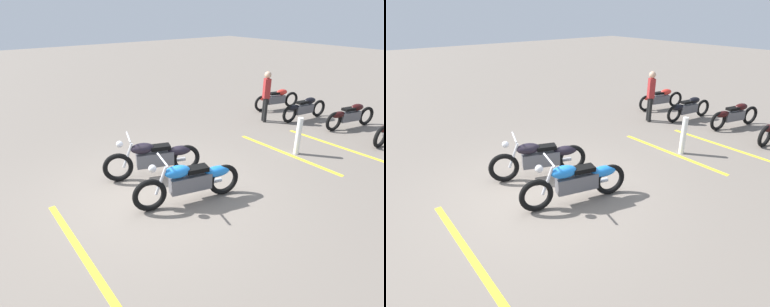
# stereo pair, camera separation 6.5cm
# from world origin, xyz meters

# --- Properties ---
(ground_plane) EXTENTS (60.00, 60.00, 0.00)m
(ground_plane) POSITION_xyz_m (0.00, 0.00, 0.00)
(ground_plane) COLOR slate
(motorcycle_bright_foreground) EXTENTS (2.19, 0.77, 1.04)m
(motorcycle_bright_foreground) POSITION_xyz_m (0.31, -0.69, 0.46)
(motorcycle_bright_foreground) COLOR black
(motorcycle_bright_foreground) RESTS_ON ground
(motorcycle_dark_foreground) EXTENTS (2.14, 0.89, 1.04)m
(motorcycle_dark_foreground) POSITION_xyz_m (0.32, 0.66, 0.46)
(motorcycle_dark_foreground) COLOR black
(motorcycle_dark_foreground) RESTS_ON ground
(motorcycle_row_center) EXTENTS (2.01, 0.57, 0.77)m
(motorcycle_row_center) POSITION_xyz_m (6.95, -0.27, 0.42)
(motorcycle_row_center) COLOR black
(motorcycle_row_center) RESTS_ON ground
(motorcycle_row_right) EXTENTS (1.99, 0.39, 0.75)m
(motorcycle_row_right) POSITION_xyz_m (6.49, 1.12, 0.41)
(motorcycle_row_right) COLOR black
(motorcycle_row_right) RESTS_ON ground
(motorcycle_row_far_right) EXTENTS (1.96, 0.55, 0.75)m
(motorcycle_row_far_right) POSITION_xyz_m (6.73, 2.52, 0.41)
(motorcycle_row_far_right) COLOR black
(motorcycle_row_far_right) RESTS_ON ground
(bystander_near_row) EXTENTS (0.28, 0.30, 1.68)m
(bystander_near_row) POSITION_xyz_m (5.30, 1.81, 0.94)
(bystander_near_row) COLOR black
(bystander_near_row) RESTS_ON ground
(bollard_post) EXTENTS (0.14, 0.14, 1.00)m
(bollard_post) POSITION_xyz_m (3.93, -0.53, 0.50)
(bollard_post) COLOR white
(bollard_post) RESTS_ON ground
(parking_stripe_near) EXTENTS (0.14, 3.20, 0.01)m
(parking_stripe_near) POSITION_xyz_m (-1.98, -0.82, 0.00)
(parking_stripe_near) COLOR yellow
(parking_stripe_near) RESTS_ON ground
(parking_stripe_mid) EXTENTS (0.14, 3.20, 0.01)m
(parking_stripe_mid) POSITION_xyz_m (3.73, -0.37, 0.00)
(parking_stripe_mid) COLOR yellow
(parking_stripe_mid) RESTS_ON ground
(parking_stripe_far) EXTENTS (0.14, 3.20, 0.01)m
(parking_stripe_far) POSITION_xyz_m (5.29, -0.93, 0.00)
(parking_stripe_far) COLOR yellow
(parking_stripe_far) RESTS_ON ground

